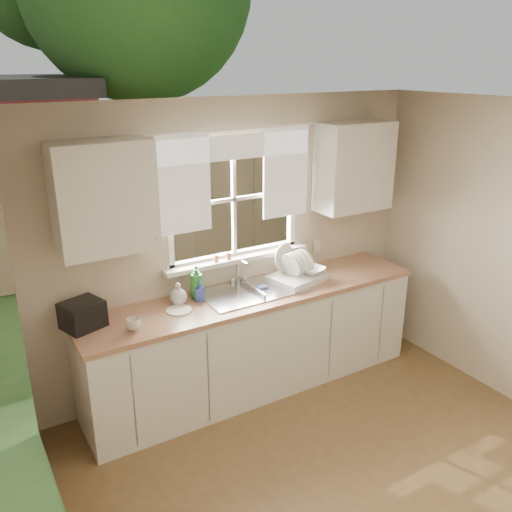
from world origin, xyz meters
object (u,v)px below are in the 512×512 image
dish_rack (296,274)px  soap_bottle_a (197,282)px  cup (134,324)px  black_appliance (83,315)px

dish_rack → soap_bottle_a: bearing=172.6°
cup → black_appliance: (-0.30, 0.23, 0.06)m
soap_bottle_a → black_appliance: soap_bottle_a is taller
soap_bottle_a → cup: 0.70m
cup → black_appliance: black_appliance is taller
dish_rack → black_appliance: (-1.86, 0.07, 0.03)m
cup → dish_rack: bearing=10.0°
dish_rack → soap_bottle_a: 0.93m
dish_rack → soap_bottle_a: size_ratio=1.87×
dish_rack → cup: bearing=-174.3°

